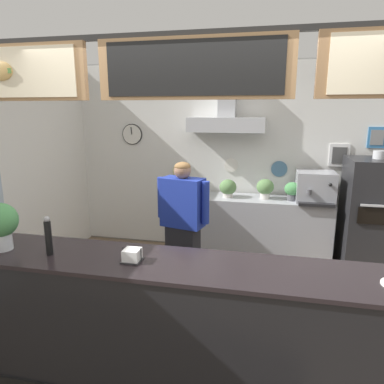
# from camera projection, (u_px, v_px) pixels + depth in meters

# --- Properties ---
(ground_plane) EXTENTS (5.96, 5.96, 0.00)m
(ground_plane) POSITION_uv_depth(u_px,v_px,m) (199.00, 349.00, 3.12)
(ground_plane) COLOR brown
(back_wall_assembly) EXTENTS (4.80, 2.88, 2.75)m
(back_wall_assembly) POSITION_uv_depth(u_px,v_px,m) (231.00, 154.00, 4.99)
(back_wall_assembly) COLOR gray
(back_wall_assembly) RESTS_ON ground_plane
(service_counter) EXTENTS (4.17, 0.60, 1.03)m
(service_counter) POSITION_uv_depth(u_px,v_px,m) (188.00, 329.00, 2.56)
(service_counter) COLOR black
(service_counter) RESTS_ON ground_plane
(back_prep_counter) EXTENTS (1.88, 0.54, 0.90)m
(back_prep_counter) POSITION_uv_depth(u_px,v_px,m) (259.00, 230.00, 4.91)
(back_prep_counter) COLOR #A3A5AD
(back_prep_counter) RESTS_ON ground_plane
(pizza_oven) EXTENTS (0.68, 0.73, 1.60)m
(pizza_oven) POSITION_uv_depth(u_px,v_px,m) (372.00, 217.00, 4.44)
(pizza_oven) COLOR #232326
(pizza_oven) RESTS_ON ground_plane
(shop_worker) EXTENTS (0.58, 0.32, 1.57)m
(shop_worker) POSITION_uv_depth(u_px,v_px,m) (183.00, 231.00, 3.69)
(shop_worker) COLOR #232328
(shop_worker) RESTS_ON ground_plane
(espresso_machine) EXTENTS (0.49, 0.50, 0.40)m
(espresso_machine) POSITION_uv_depth(u_px,v_px,m) (315.00, 187.00, 4.59)
(espresso_machine) COLOR #A3A5AD
(espresso_machine) RESTS_ON back_prep_counter
(potted_rosemary) EXTENTS (0.23, 0.23, 0.25)m
(potted_rosemary) POSITION_uv_depth(u_px,v_px,m) (228.00, 188.00, 4.84)
(potted_rosemary) COLOR beige
(potted_rosemary) RESTS_ON back_prep_counter
(potted_thyme) EXTENTS (0.23, 0.23, 0.27)m
(potted_thyme) POSITION_uv_depth(u_px,v_px,m) (265.00, 188.00, 4.75)
(potted_thyme) COLOR beige
(potted_thyme) RESTS_ON back_prep_counter
(potted_sage) EXTENTS (0.20, 0.20, 0.25)m
(potted_sage) POSITION_uv_depth(u_px,v_px,m) (292.00, 190.00, 4.66)
(potted_sage) COLOR #4C4C51
(potted_sage) RESTS_ON back_prep_counter
(napkin_holder) EXTENTS (0.14, 0.13, 0.10)m
(napkin_holder) POSITION_uv_depth(u_px,v_px,m) (132.00, 256.00, 2.48)
(napkin_holder) COLOR #262628
(napkin_holder) RESTS_ON service_counter
(pepper_grinder) EXTENTS (0.05, 0.05, 0.30)m
(pepper_grinder) POSITION_uv_depth(u_px,v_px,m) (48.00, 236.00, 2.57)
(pepper_grinder) COLOR black
(pepper_grinder) RESTS_ON service_counter
(basil_vase) EXTENTS (0.26, 0.26, 0.37)m
(basil_vase) POSITION_uv_depth(u_px,v_px,m) (0.00, 224.00, 2.65)
(basil_vase) COLOR silver
(basil_vase) RESTS_ON service_counter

